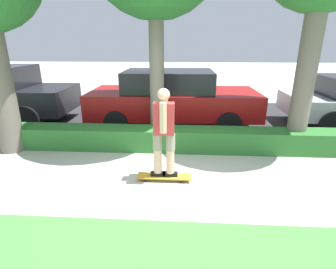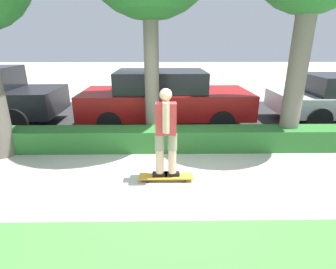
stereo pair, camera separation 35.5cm
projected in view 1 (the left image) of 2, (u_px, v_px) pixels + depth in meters
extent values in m
plane|color=#BCB7AD|center=(167.00, 184.00, 4.53)|extent=(60.00, 60.00, 0.00)
cube|color=#2D2D30|center=(176.00, 118.00, 8.48)|extent=(17.78, 5.00, 0.01)
cube|color=#2D702D|center=(172.00, 139.00, 5.95)|extent=(17.78, 0.60, 0.49)
cube|color=gold|center=(164.00, 176.00, 4.65)|extent=(0.96, 0.24, 0.02)
cylinder|color=black|center=(182.00, 181.00, 4.56)|extent=(0.06, 0.04, 0.06)
cylinder|color=black|center=(182.00, 176.00, 4.73)|extent=(0.06, 0.04, 0.06)
cylinder|color=black|center=(145.00, 180.00, 4.60)|extent=(0.06, 0.04, 0.06)
cylinder|color=black|center=(147.00, 175.00, 4.77)|extent=(0.06, 0.04, 0.06)
cube|color=black|center=(158.00, 174.00, 4.64)|extent=(0.26, 0.09, 0.07)
cylinder|color=beige|center=(158.00, 153.00, 4.51)|extent=(0.14, 0.14, 0.72)
cylinder|color=gray|center=(157.00, 142.00, 4.44)|extent=(0.16, 0.16, 0.29)
cube|color=black|center=(170.00, 174.00, 4.63)|extent=(0.26, 0.09, 0.07)
cylinder|color=beige|center=(170.00, 154.00, 4.50)|extent=(0.14, 0.14, 0.72)
cylinder|color=gray|center=(170.00, 142.00, 4.43)|extent=(0.16, 0.16, 0.29)
cube|color=#C6383D|center=(164.00, 119.00, 4.30)|extent=(0.34, 0.19, 0.53)
cylinder|color=beige|center=(163.00, 118.00, 4.15)|extent=(0.11, 0.11, 0.50)
cylinder|color=beige|center=(164.00, 113.00, 4.42)|extent=(0.11, 0.11, 0.50)
sphere|color=beige|center=(164.00, 95.00, 4.17)|extent=(0.20, 0.20, 0.20)
cylinder|color=#70665B|center=(0.00, 84.00, 5.48)|extent=(0.52, 0.52, 3.00)
cylinder|color=#70665B|center=(157.00, 71.00, 5.94)|extent=(0.33, 0.33, 3.42)
cylinder|color=#70665B|center=(306.00, 75.00, 5.42)|extent=(0.41, 0.41, 3.38)
cylinder|color=black|center=(28.00, 119.00, 7.15)|extent=(0.71, 0.23, 0.71)
cylinder|color=black|center=(57.00, 104.00, 8.77)|extent=(0.71, 0.23, 0.71)
cube|color=maroon|center=(174.00, 103.00, 7.61)|extent=(4.77, 2.05, 0.69)
cube|color=black|center=(169.00, 81.00, 7.41)|extent=(2.49, 1.78, 0.56)
cylinder|color=black|center=(229.00, 124.00, 6.78)|extent=(0.65, 0.24, 0.65)
cylinder|color=black|center=(220.00, 107.00, 8.49)|extent=(0.65, 0.24, 0.65)
cylinder|color=black|center=(117.00, 122.00, 6.95)|extent=(0.65, 0.24, 0.65)
cylinder|color=black|center=(130.00, 106.00, 8.67)|extent=(0.65, 0.24, 0.65)
cylinder|color=black|center=(331.00, 124.00, 6.75)|extent=(0.69, 0.23, 0.69)
cylinder|color=black|center=(302.00, 107.00, 8.44)|extent=(0.69, 0.23, 0.69)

